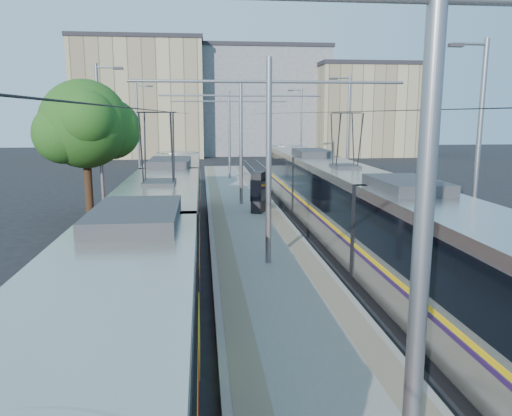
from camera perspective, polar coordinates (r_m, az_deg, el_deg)
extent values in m
plane|color=black|center=(10.58, 7.51, -20.32)|extent=(160.00, 160.00, 0.00)
cube|color=gray|center=(26.43, -1.17, -0.92)|extent=(4.00, 50.00, 0.30)
cube|color=gray|center=(26.32, -4.32, -0.65)|extent=(0.70, 50.00, 0.01)
cube|color=gray|center=(26.56, 1.95, -0.52)|extent=(0.70, 50.00, 0.01)
cube|color=gray|center=(26.44, -10.53, -1.39)|extent=(0.07, 70.00, 0.03)
cube|color=gray|center=(26.37, -7.42, -1.33)|extent=(0.07, 70.00, 0.03)
cube|color=gray|center=(26.86, 4.97, -1.07)|extent=(0.07, 70.00, 0.03)
cube|color=gray|center=(27.17, 7.94, -0.99)|extent=(0.07, 70.00, 0.03)
cube|color=black|center=(16.56, -10.62, -7.97)|extent=(2.30, 28.09, 0.40)
cube|color=#BAB6AA|center=(16.12, -10.82, -2.40)|extent=(2.40, 26.49, 2.90)
cube|color=black|center=(16.02, -10.88, -0.66)|extent=(2.43, 26.49, 1.30)
cube|color=yellow|center=(16.21, -10.77, -3.78)|extent=(2.43, 26.49, 0.12)
cube|color=#AE0A09|center=(16.34, -10.71, -5.48)|extent=(2.42, 26.49, 1.10)
cube|color=#2D2D30|center=(15.84, -11.02, 3.25)|extent=(1.68, 3.00, 0.30)
cube|color=black|center=(21.46, 9.87, -3.65)|extent=(2.30, 30.91, 0.40)
cube|color=#AEA89F|center=(21.12, 10.01, 0.69)|extent=(2.40, 29.31, 2.90)
cube|color=black|center=(21.04, 10.05, 2.03)|extent=(2.43, 29.31, 1.30)
cube|color=yellow|center=(21.19, 9.97, -0.38)|extent=(2.43, 29.31, 0.12)
cube|color=#291241|center=(21.22, 9.96, -0.77)|extent=(2.43, 29.31, 0.10)
cube|color=#2D2D30|center=(20.91, 10.15, 5.01)|extent=(1.68, 3.00, 0.30)
cylinder|color=gray|center=(5.55, 18.29, -6.92)|extent=(0.20, 0.20, 7.00)
cylinder|color=gray|center=(17.03, 1.46, 5.13)|extent=(0.20, 0.20, 7.00)
cylinder|color=gray|center=(16.99, 1.51, 14.23)|extent=(9.20, 0.10, 0.10)
cylinder|color=gray|center=(28.94, -1.72, 7.37)|extent=(0.20, 0.20, 7.00)
cylinder|color=gray|center=(28.91, -1.75, 12.72)|extent=(9.20, 0.10, 0.10)
cylinder|color=gray|center=(40.90, -3.06, 8.30)|extent=(0.20, 0.20, 7.00)
cylinder|color=gray|center=(40.88, -3.09, 12.08)|extent=(9.20, 0.10, 0.10)
cylinder|color=black|center=(25.84, -9.34, 10.74)|extent=(0.02, 70.00, 0.02)
cylinder|color=black|center=(26.46, 6.72, 10.79)|extent=(0.02, 70.00, 0.02)
cylinder|color=gray|center=(27.35, -17.38, 7.13)|extent=(0.18, 0.18, 8.00)
cube|color=#2D2D30|center=(27.22, -15.47, 15.13)|extent=(0.50, 0.22, 0.12)
cylinder|color=gray|center=(43.14, -13.32, 8.42)|extent=(0.18, 0.18, 8.00)
cube|color=#2D2D30|center=(43.06, -12.04, 13.46)|extent=(0.50, 0.22, 0.12)
cylinder|color=gray|center=(19.48, 24.00, 5.50)|extent=(0.18, 0.18, 8.00)
cube|color=#2D2D30|center=(19.05, 21.89, 16.88)|extent=(0.50, 0.22, 0.12)
cylinder|color=gray|center=(34.25, 10.47, 8.03)|extent=(0.18, 0.18, 8.00)
cube|color=#2D2D30|center=(34.01, 8.85, 14.39)|extent=(0.50, 0.22, 0.12)
cylinder|color=gray|center=(49.79, 5.17, 8.90)|extent=(0.18, 0.18, 8.00)
cube|color=#2D2D30|center=(49.62, 3.97, 13.25)|extent=(0.50, 0.22, 0.12)
cube|color=black|center=(26.46, 0.26, 1.81)|extent=(0.88, 1.09, 2.16)
cube|color=black|center=(26.44, 0.26, 2.11)|extent=(0.93, 1.13, 1.13)
cylinder|color=#382314|center=(27.43, -18.56, 1.81)|extent=(0.41, 0.41, 3.00)
sphere|color=#164915|center=(27.15, -18.99, 9.06)|extent=(4.50, 4.50, 4.50)
sphere|color=#164915|center=(27.67, -16.32, 8.64)|extent=(3.19, 3.19, 3.19)
cube|color=tan|center=(69.26, -12.89, 11.84)|extent=(16.00, 12.00, 14.52)
cube|color=#262328|center=(69.86, -13.16, 18.01)|extent=(16.32, 12.24, 0.50)
cube|color=gray|center=(73.29, 0.28, 11.86)|extent=(18.00, 14.00, 14.11)
cube|color=#262328|center=(73.81, 0.29, 17.54)|extent=(18.36, 14.28, 0.50)
cube|color=tan|center=(70.41, 12.45, 10.65)|extent=(14.00, 10.00, 11.62)
cube|color=#262328|center=(70.71, 12.65, 15.56)|extent=(14.28, 10.20, 0.50)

